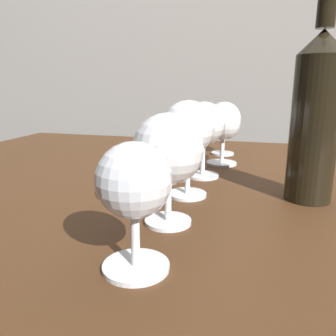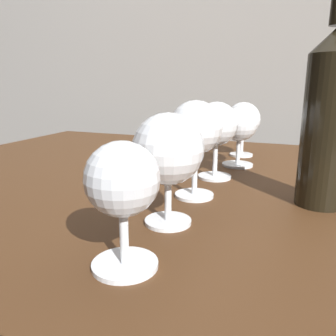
% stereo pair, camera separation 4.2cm
% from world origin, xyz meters
% --- Properties ---
extents(dining_table, '(1.44, 0.90, 0.71)m').
position_xyz_m(dining_table, '(0.00, 0.00, 0.63)').
color(dining_table, '#472B16').
rests_on(dining_table, ground_plane).
extents(wine_glass_amber, '(0.07, 0.07, 0.13)m').
position_xyz_m(wine_glass_amber, '(-0.05, -0.33, 0.79)').
color(wine_glass_amber, white).
rests_on(wine_glass_amber, dining_table).
extents(wine_glass_rose, '(0.09, 0.09, 0.14)m').
position_xyz_m(wine_glass_rose, '(-0.05, -0.22, 0.80)').
color(wine_glass_rose, white).
rests_on(wine_glass_rose, dining_table).
extents(wine_glass_empty, '(0.08, 0.08, 0.15)m').
position_xyz_m(wine_glass_empty, '(-0.05, -0.10, 0.81)').
color(wine_glass_empty, white).
rests_on(wine_glass_empty, dining_table).
extents(wine_glass_chardonnay, '(0.08, 0.08, 0.15)m').
position_xyz_m(wine_glass_chardonnay, '(-0.05, 0.02, 0.81)').
color(wine_glass_chardonnay, white).
rests_on(wine_glass_chardonnay, dining_table).
extents(wine_glass_port, '(0.08, 0.08, 0.13)m').
position_xyz_m(wine_glass_port, '(-0.02, 0.13, 0.79)').
color(wine_glass_port, white).
rests_on(wine_glass_port, dining_table).
extents(wine_glass_cabernet, '(0.08, 0.08, 0.13)m').
position_xyz_m(wine_glass_cabernet, '(-0.03, 0.24, 0.79)').
color(wine_glass_cabernet, white).
rests_on(wine_glass_cabernet, dining_table).
extents(wine_bottle, '(0.07, 0.07, 0.35)m').
position_xyz_m(wine_bottle, '(0.13, -0.07, 0.84)').
color(wine_bottle, black).
rests_on(wine_bottle, dining_table).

